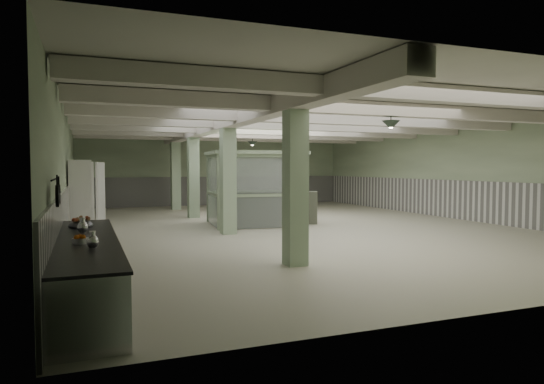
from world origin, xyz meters
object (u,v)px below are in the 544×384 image
object	(u,v)px
filing_cabinet	(312,208)
prep_counter	(86,267)
guard_booth	(255,175)
walkin_cooler	(82,197)

from	to	relation	value
filing_cabinet	prep_counter	bearing A→B (deg)	-110.66
guard_booth	walkin_cooler	bearing A→B (deg)	-171.40
walkin_cooler	guard_booth	size ratio (longest dim) A/B	0.71
prep_counter	guard_booth	world-z (taller)	guard_booth
walkin_cooler	guard_booth	distance (m)	5.69
guard_booth	filing_cabinet	world-z (taller)	guard_booth
prep_counter	filing_cabinet	world-z (taller)	filing_cabinet
walkin_cooler	filing_cabinet	xyz separation A→B (m)	(7.64, -0.19, -0.55)
walkin_cooler	filing_cabinet	distance (m)	7.67
guard_booth	filing_cabinet	distance (m)	2.35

